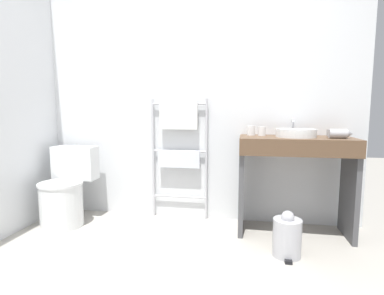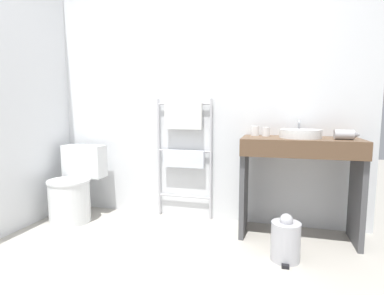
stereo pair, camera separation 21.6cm
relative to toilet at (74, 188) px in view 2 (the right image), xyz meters
name	(u,v)px [view 2 (the right image)]	position (x,y,z in m)	size (l,w,h in m)	color
wall_back	(199,97)	(1.13, 0.43, 0.88)	(3.13, 0.12, 2.38)	silver
wall_side	(2,94)	(-0.37, -0.39, 0.88)	(0.12, 2.24, 2.38)	silver
toilet	(74,188)	(0.00, 0.00, 0.00)	(0.42, 0.54, 0.72)	white
towel_radiator	(184,140)	(1.01, 0.32, 0.47)	(0.55, 0.06, 1.16)	silver
vanity_counter	(299,171)	(2.05, 0.12, 0.26)	(0.92, 0.46, 0.83)	brown
sink_basin	(300,133)	(2.05, 0.13, 0.57)	(0.33, 0.33, 0.07)	white
faucet	(299,126)	(2.05, 0.31, 0.62)	(0.02, 0.10, 0.14)	silver
cup_near_wall	(255,131)	(1.69, 0.25, 0.57)	(0.07, 0.07, 0.09)	white
cup_near_edge	(266,132)	(1.78, 0.23, 0.57)	(0.07, 0.07, 0.08)	white
hair_dryer	(345,135)	(2.37, 0.08, 0.57)	(0.18, 0.17, 0.08)	#B7B7BC
trash_bin	(286,240)	(1.95, -0.31, -0.16)	(0.20, 0.24, 0.34)	#B7B7BC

